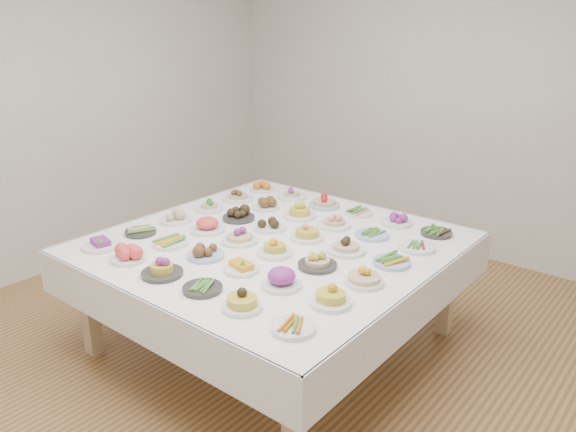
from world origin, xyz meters
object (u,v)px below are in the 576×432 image
Objects in this scene: dish_18 at (209,205)px; dish_35 at (436,232)px; display_table at (273,251)px; dish_0 at (101,243)px.

dish_35 is (1.53, 0.61, -0.02)m from dish_18.
dish_35 is (0.77, 0.77, 0.09)m from display_table.
dish_0 is at bearing -134.93° from display_table.
dish_0 is 1.10× the size of dish_35.
display_table is 10.19× the size of dish_35.
display_table is 9.25× the size of dish_0.
dish_18 is at bearing -158.37° from dish_35.
dish_35 is at bearing 21.63° from dish_18.
dish_0 reaches higher than dish_35.
display_table is 0.79m from dish_18.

